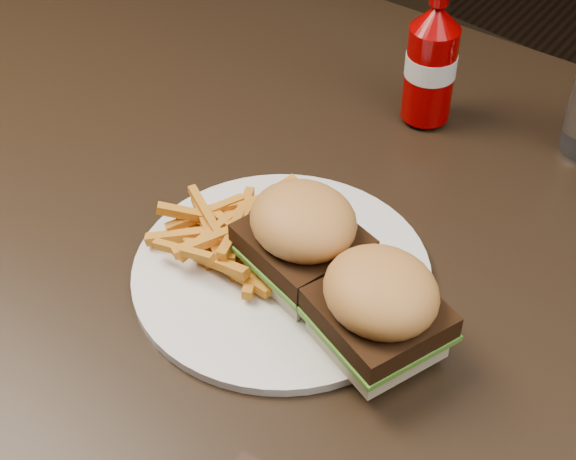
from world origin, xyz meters
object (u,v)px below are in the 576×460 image
Objects in this scene: dining_table at (304,213)px; plate at (282,272)px; ketchup_bottle at (430,73)px; chair_far at (391,78)px.

plate is at bearing -65.82° from dining_table.
plate is 2.50× the size of ketchup_bottle.
plate is (0.05, -0.10, 0.03)m from dining_table.
ketchup_bottle reaches higher than plate.
plate reaches higher than dining_table.
plate is at bearing 119.01° from chair_far.
chair_far is 4.26× the size of ketchup_bottle.
dining_table reaches higher than chair_far.
dining_table is 4.40× the size of plate.
dining_table is 2.58× the size of chair_far.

